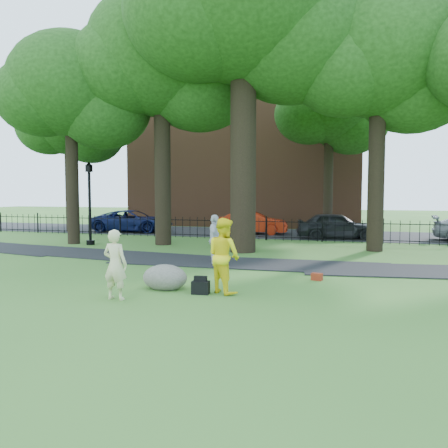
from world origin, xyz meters
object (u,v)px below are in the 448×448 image
(woman, at_px, (115,265))
(boulder, at_px, (165,276))
(big_tree, at_px, (247,13))
(lamppost, at_px, (90,204))
(red_sedan, at_px, (252,223))
(man, at_px, (224,255))

(woman, relative_size, boulder, 1.39)
(big_tree, distance_m, lamppost, 11.45)
(boulder, xyz_separation_m, red_sedan, (-1.40, 15.95, 0.36))
(woman, distance_m, man, 2.70)
(big_tree, bearing_deg, man, -79.96)
(boulder, relative_size, red_sedan, 0.28)
(man, relative_size, boulder, 1.58)
(woman, bearing_deg, boulder, -112.46)
(woman, xyz_separation_m, man, (2.28, 1.44, 0.12))
(big_tree, distance_m, red_sedan, 12.53)
(boulder, xyz_separation_m, lamppost, (-7.80, 8.11, 1.65))
(woman, relative_size, man, 0.88)
(man, height_order, lamppost, lamppost)
(woman, height_order, man, man)
(red_sedan, bearing_deg, boulder, 179.12)
(red_sedan, bearing_deg, woman, 176.62)
(man, distance_m, red_sedan, 16.23)
(woman, relative_size, red_sedan, 0.39)
(big_tree, xyz_separation_m, woman, (-0.89, -9.29, -9.30))
(lamppost, xyz_separation_m, red_sedan, (6.40, 7.84, -1.29))
(boulder, distance_m, lamppost, 11.37)
(lamppost, relative_size, red_sedan, 0.94)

